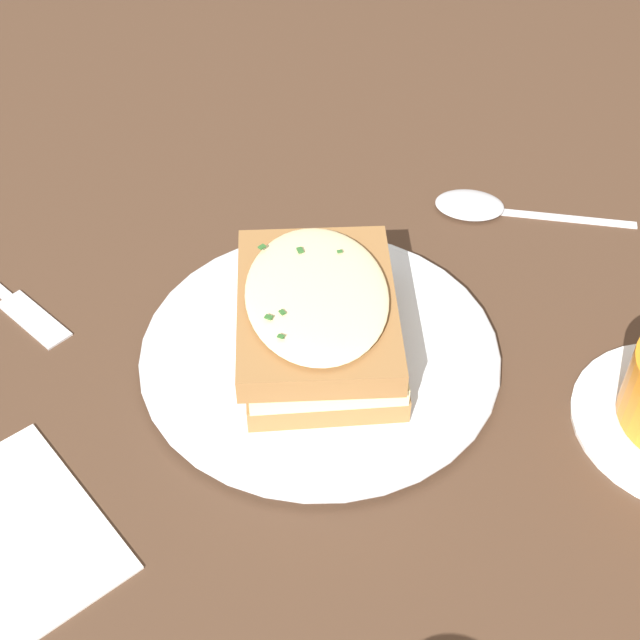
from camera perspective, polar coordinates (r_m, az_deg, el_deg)
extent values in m
plane|color=#473021|center=(0.64, -0.67, -4.49)|extent=(2.40, 2.40, 0.00)
cylinder|color=white|center=(0.66, 0.00, -2.12)|extent=(0.25, 0.25, 0.01)
torus|color=white|center=(0.65, 0.00, -1.95)|extent=(0.26, 0.26, 0.01)
cube|color=olive|center=(0.64, 0.00, -1.10)|extent=(0.18, 0.18, 0.02)
cube|color=#EFDB93|center=(0.63, 0.00, -0.01)|extent=(0.18, 0.18, 0.02)
cube|color=olive|center=(0.62, -0.21, 0.78)|extent=(0.18, 0.19, 0.02)
ellipsoid|color=beige|center=(0.61, -0.22, 1.76)|extent=(0.17, 0.17, 0.01)
cube|color=#2D6028|center=(0.57, -2.29, -1.19)|extent=(0.00, 0.00, 0.00)
cube|color=#2D6028|center=(0.63, 1.26, 4.42)|extent=(0.00, 0.00, 0.00)
cube|color=#2D6028|center=(0.63, -3.73, 4.70)|extent=(0.00, 0.01, 0.00)
cube|color=#2D6028|center=(0.58, -2.43, 0.50)|extent=(0.01, 0.00, 0.00)
cube|color=#2D6028|center=(0.58, -3.31, 0.19)|extent=(0.01, 0.00, 0.00)
cube|color=#2D6028|center=(0.63, -1.29, 4.50)|extent=(0.01, 0.01, 0.00)
cube|color=silver|center=(0.72, -17.87, 0.10)|extent=(0.07, 0.03, 0.00)
cube|color=#333335|center=(0.72, -17.06, -0.02)|extent=(0.04, 0.01, 0.00)
cube|color=#333335|center=(0.72, -17.42, -0.25)|extent=(0.04, 0.01, 0.00)
cube|color=#333335|center=(0.71, -17.78, -0.48)|extent=(0.04, 0.01, 0.00)
cube|color=silver|center=(0.81, 15.61, 6.32)|extent=(0.11, 0.06, 0.00)
ellipsoid|color=silver|center=(0.80, 9.55, 7.27)|extent=(0.07, 0.07, 0.01)
cube|color=white|center=(0.60, -19.78, -13.22)|extent=(0.16, 0.14, 0.00)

